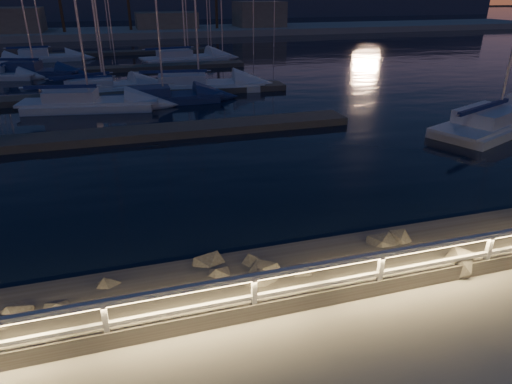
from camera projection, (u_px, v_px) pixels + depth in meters
ground at (209, 325)px, 9.56m from camera, size 400.00×400.00×0.00m
harbor_water at (133, 88)px, 37.24m from camera, size 400.00×440.00×0.60m
guard_rail at (204, 295)px, 9.22m from camera, size 44.11×0.12×1.06m
riprap at (165, 305)px, 10.36m from camera, size 40.38×2.37×1.17m
floating_docks at (132, 78)px, 38.13m from camera, size 22.00×36.00×0.40m
far_shore at (117, 30)px, 74.13m from camera, size 160.00×14.00×5.20m
sailboat_c at (160, 97)px, 30.59m from camera, size 7.90×2.47×13.33m
sailboat_d at (495, 121)px, 24.85m from camera, size 10.08×6.25×16.57m
sailboat_e at (33, 71)px, 39.81m from camera, size 7.99×4.29×13.19m
sailboat_f at (86, 102)px, 28.89m from camera, size 8.74×3.88×14.42m
sailboat_g at (103, 89)px, 33.06m from camera, size 7.88×3.02×13.07m
sailboat_j at (101, 87)px, 33.32m from camera, size 8.47×4.83×13.94m
sailboat_k at (183, 58)px, 47.66m from camera, size 9.61×4.20×15.78m
sailboat_l at (196, 84)px, 34.40m from camera, size 9.93×4.23×16.27m
sailboat_m at (43, 57)px, 48.28m from camera, size 7.92×2.86×13.31m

